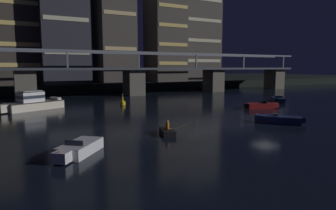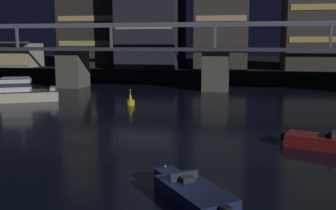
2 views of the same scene
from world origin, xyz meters
name	(u,v)px [view 2 (image 2 of 2)]	position (x,y,z in m)	size (l,w,h in m)	color
ground_plane	(162,194)	(0.00, 0.00, 0.00)	(400.00, 400.00, 0.00)	black
far_riverbank	(227,64)	(0.00, 86.27, 1.10)	(240.00, 80.00, 2.20)	black
river_bridge	(216,61)	(0.00, 38.26, 4.09)	(92.43, 6.40, 9.38)	#605B51
tower_west_low	(100,7)	(-23.07, 54.16, 13.34)	(13.37, 9.82, 22.58)	#38332D
waterfront_pavilion	(8,55)	(-40.25, 50.17, 4.44)	(12.40, 7.40, 4.70)	#B2AD9E
cabin_cruiser_near_left	(19,92)	(-21.55, 23.53, 1.05)	(9.13, 5.92, 2.79)	beige
speedboat_near_right	(192,194)	(1.42, -0.68, 0.41)	(4.06, 4.65, 1.16)	#19234C
speedboat_mid_left	(322,142)	(8.53, 9.16, 0.41)	(5.11, 3.03, 1.16)	maroon
channel_buoy	(130,101)	(-8.15, 23.04, 0.48)	(0.90, 0.90, 1.76)	yellow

